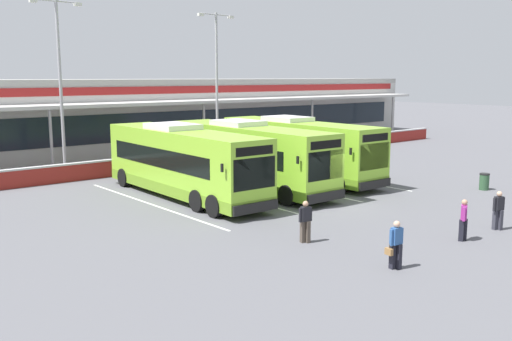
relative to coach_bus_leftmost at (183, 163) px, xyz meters
name	(u,v)px	position (x,y,z in m)	size (l,w,h in m)	color
ground_plane	(327,206)	(4.12, -6.36, -1.79)	(200.00, 200.00, 0.00)	#56565B
terminal_building	(91,115)	(4.12, 20.55, 1.23)	(70.00, 13.00, 6.00)	#B7B7B2
red_barrier_wall	(170,161)	(4.12, 8.14, -1.23)	(60.00, 0.40, 1.10)	maroon
coach_bus_leftmost	(183,163)	(0.00, 0.00, 0.00)	(3.15, 12.21, 3.78)	#8CC633
coach_bus_left_centre	(248,157)	(4.06, -0.41, 0.00)	(3.15, 12.21, 3.78)	#8CC633
coach_bus_centre	(298,150)	(8.34, 0.06, 0.00)	(3.15, 12.21, 3.78)	#8CC633
bay_stripe_far_west	(150,204)	(-2.18, -0.36, -1.78)	(0.14, 13.00, 0.01)	silver
bay_stripe_west	(219,193)	(2.02, -0.36, -1.78)	(0.14, 13.00, 0.01)	silver
bay_stripe_mid_west	(276,184)	(6.22, -0.36, -1.78)	(0.14, 13.00, 0.01)	silver
bay_stripe_centre	(325,176)	(10.42, -0.36, -1.78)	(0.14, 13.00, 0.01)	silver
pedestrian_with_handbag	(396,244)	(-0.82, -13.98, -0.93)	(0.63, 0.38, 1.62)	black
pedestrian_child	(305,220)	(-0.96, -9.98, -0.91)	(0.54, 0.36, 1.62)	#4C4238
pedestrian_near_bin	(498,209)	(6.38, -13.76, -0.91)	(0.53, 0.38, 1.62)	#33333D
pedestrian_approaching_bus	(464,219)	(3.85, -13.67, -0.91)	(0.51, 0.36, 1.62)	black
lamp_post_west	(60,76)	(-1.95, 11.08, 4.50)	(3.24, 0.28, 11.00)	#9E9EA3
lamp_post_centre	(217,76)	(10.21, 10.99, 4.50)	(3.24, 0.28, 11.00)	#9E9EA3
litter_bin	(484,182)	(13.85, -9.15, -1.32)	(0.54, 0.54, 0.93)	#2D5133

